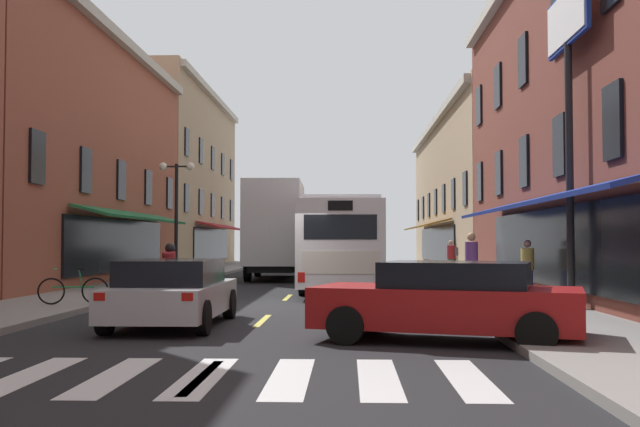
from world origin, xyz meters
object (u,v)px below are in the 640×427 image
Objects in this scene: transit_bus at (342,244)px; sedan_near at (448,301)px; pedestrian_far at (528,268)px; street_lamp_twin at (176,215)px; billboard_sign at (568,63)px; sedan_mid at (292,259)px; sedan_far at (173,292)px; pedestrian_near at (452,257)px; pedestrian_mid at (472,264)px; bicycle_mid at (139,280)px; bicycle_near at (74,290)px; motorcycle_rider at (170,280)px; box_truck at (276,231)px.

transit_bus is 14.18m from sedan_near.
street_lamp_twin is (-11.79, 8.41, 1.81)m from pedestrian_far.
pedestrian_far is at bearing -49.84° from transit_bus.
pedestrian_far is at bearing -35.49° from street_lamp_twin.
billboard_sign is 27.12m from sedan_mid.
pedestrian_far is 14.59m from street_lamp_twin.
sedan_far is at bearing -90.51° from sedan_mid.
sedan_near is at bearing -178.61° from pedestrian_near.
pedestrian_near reaches higher than sedan_near.
pedestrian_near is at bearing 171.82° from pedestrian_mid.
bicycle_mid is at bearing 129.10° from sedan_near.
pedestrian_near reaches higher than bicycle_near.
bicycle_mid is at bearing -147.93° from transit_bus.
sedan_far is 2.41× the size of pedestrian_mid.
motorcycle_rider is at bearing 156.38° from pedestrian_near.
pedestrian_far is at bearing 11.68° from bicycle_near.
sedan_far is at bearing -69.44° from bicycle_mid.
pedestrian_mid is 1.13× the size of pedestrian_far.
transit_bus is at bearing 151.82° from pedestrian_near.
sedan_mid is 2.77× the size of bicycle_near.
transit_bus is 9.00m from motorcycle_rider.
pedestrian_near is (7.86, -0.03, -1.18)m from box_truck.
motorcycle_rider is at bearing -3.98° from pedestrian_far.
sedan_mid is 23.90m from motorcycle_rider.
sedan_far is 4.24m from motorcycle_rider.
motorcycle_rider is at bearing 135.32° from sedan_near.
transit_bus is 1.61× the size of box_truck.
sedan_far is at bearing -90.91° from box_truck.
pedestrian_far is at bearing -168.83° from pedestrian_near.
pedestrian_far is at bearing 81.29° from pedestrian_mid.
billboard_sign is 1.74× the size of sedan_far.
pedestrian_mid is 0.38× the size of street_lamp_twin.
pedestrian_far is (11.46, -2.18, 0.46)m from bicycle_mid.
pedestrian_near is 12.26m from street_lamp_twin.
billboard_sign is 10.55m from sedan_far.
bicycle_mid is 15.10m from pedestrian_near.
sedan_near is at bearing -80.65° from sedan_mid.
pedestrian_far is at bearing -10.78° from bicycle_mid.
motorcycle_rider is (-9.81, 1.36, -5.21)m from billboard_sign.
sedan_far is (-0.29, -18.18, -1.50)m from box_truck.
motorcycle_rider is 4.33m from bicycle_mid.
pedestrian_mid is at bearing -38.73° from street_lamp_twin.
pedestrian_far is (11.77, 2.43, 0.46)m from bicycle_near.
bicycle_near is 1.04× the size of pedestrian_near.
sedan_far is (-8.73, -2.75, -5.24)m from billboard_sign.
sedan_mid is 2.58× the size of pedestrian_mid.
street_lamp_twin reaches higher than motorcycle_rider.
bicycle_mid is 1.06× the size of pedestrian_far.
bicycle_near is (-2.23, -0.74, -0.21)m from motorcycle_rider.
pedestrian_far is (9.55, 1.69, 0.25)m from motorcycle_rider.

